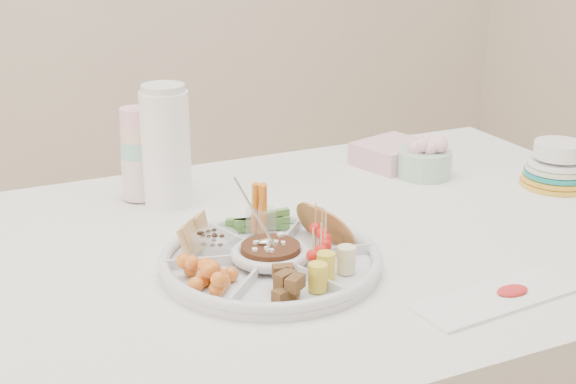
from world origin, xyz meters
name	(u,v)px	position (x,y,z in m)	size (l,w,h in m)	color
party_tray	(271,257)	(-0.13, -0.10, 0.78)	(0.38, 0.38, 0.04)	white
bean_dip	(271,253)	(-0.13, -0.10, 0.79)	(0.10, 0.10, 0.04)	#32190A
tortillas	(325,227)	(0.00, -0.07, 0.80)	(0.11, 0.11, 0.07)	#935F35
carrot_cucumber	(259,208)	(-0.10, 0.03, 0.82)	(0.11, 0.11, 0.10)	orange
pita_raisins	(202,236)	(-0.22, -0.01, 0.80)	(0.12, 0.12, 0.06)	tan
cherries	(209,272)	(-0.25, -0.14, 0.79)	(0.12, 0.12, 0.05)	#F79F36
granola_chunks	(285,284)	(-0.16, -0.23, 0.79)	(0.09, 0.09, 0.04)	brown
banana_tomato	(344,248)	(-0.04, -0.19, 0.82)	(0.10, 0.10, 0.08)	#E4CD77
cup_stack	(138,155)	(-0.24, 0.34, 0.86)	(0.07, 0.07, 0.20)	beige
thermos	(166,145)	(-0.19, 0.28, 0.89)	(0.10, 0.10, 0.26)	white
flower_bowl	(425,157)	(0.40, 0.20, 0.80)	(0.12, 0.12, 0.09)	silver
napkin_stack	(392,154)	(0.38, 0.31, 0.79)	(0.16, 0.14, 0.05)	#E5ABBC
plate_stack	(558,164)	(0.63, 0.02, 0.81)	(0.16, 0.16, 0.10)	#F8E156
placemat	(497,298)	(0.16, -0.36, 0.76)	(0.29, 0.10, 0.01)	white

